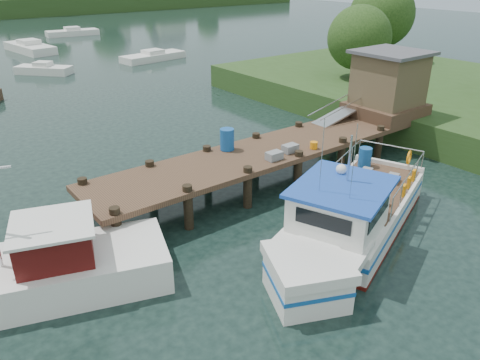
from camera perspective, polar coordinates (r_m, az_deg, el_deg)
ground_plane at (r=18.34m, az=-0.37°, el=-1.32°), size 160.00×160.00×0.00m
dock at (r=21.84m, az=13.51°, el=8.63°), size 16.60×3.00×4.78m
lobster_boat at (r=15.10m, az=13.15°, el=-4.67°), size 9.08×5.42×4.50m
work_boat at (r=13.77m, az=-24.91°, el=-10.35°), size 8.10×4.52×4.29m
moored_far at (r=64.18m, az=-19.75°, el=16.59°), size 6.33×2.71×1.05m
moored_b at (r=41.82m, az=-22.81°, el=12.33°), size 4.12×4.31×0.98m
moored_c at (r=45.24m, az=-10.53°, el=14.60°), size 6.28×2.88×0.95m
moored_d at (r=53.30m, az=-24.25°, el=14.53°), size 3.40×7.46×1.22m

